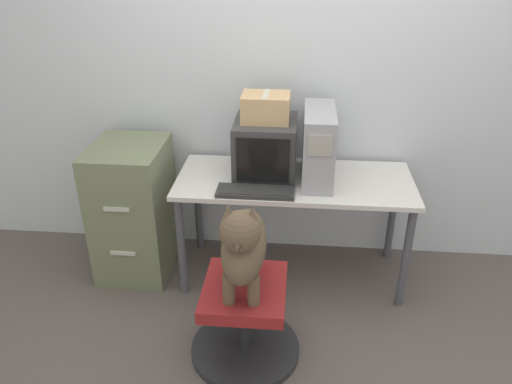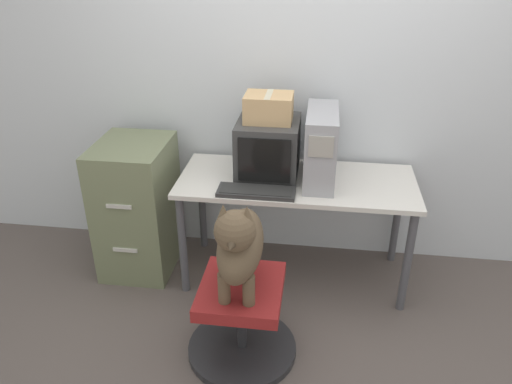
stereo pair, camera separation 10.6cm
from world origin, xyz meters
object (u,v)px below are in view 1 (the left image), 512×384
object	(u,v)px
pc_tower	(318,145)
filing_cabinet	(134,209)
cardboard_box	(266,107)
office_chair	(245,321)
dog	(243,244)
keyboard	(255,192)
crt_monitor	(265,147)

from	to	relation	value
pc_tower	filing_cabinet	bearing A→B (deg)	-178.40
filing_cabinet	cardboard_box	distance (m)	1.11
office_chair	dog	distance (m)	0.51
pc_tower	keyboard	distance (m)	0.48
crt_monitor	pc_tower	bearing A→B (deg)	-8.40
keyboard	crt_monitor	bearing A→B (deg)	83.18
pc_tower	office_chair	xyz separation A→B (m)	(-0.37, -0.77, -0.72)
filing_cabinet	keyboard	bearing A→B (deg)	-14.27
keyboard	office_chair	xyz separation A→B (m)	(-0.01, -0.52, -0.51)
crt_monitor	keyboard	distance (m)	0.33
office_chair	cardboard_box	world-z (taller)	cardboard_box
keyboard	dog	world-z (taller)	dog
cardboard_box	office_chair	bearing A→B (deg)	-92.98
dog	filing_cabinet	world-z (taller)	dog
cardboard_box	dog	bearing A→B (deg)	-92.88
crt_monitor	dog	world-z (taller)	crt_monitor
pc_tower	keyboard	bearing A→B (deg)	-145.76
dog	crt_monitor	bearing A→B (deg)	87.10
crt_monitor	keyboard	bearing A→B (deg)	-96.82
keyboard	filing_cabinet	distance (m)	0.90
office_chair	cardboard_box	bearing A→B (deg)	87.02
dog	keyboard	bearing A→B (deg)	89.18
crt_monitor	filing_cabinet	xyz separation A→B (m)	(-0.86, -0.08, -0.44)
dog	cardboard_box	world-z (taller)	cardboard_box
crt_monitor	pc_tower	size ratio (longest dim) A/B	0.83
dog	filing_cabinet	xyz separation A→B (m)	(-0.82, 0.76, -0.28)
keyboard	filing_cabinet	size ratio (longest dim) A/B	0.51
keyboard	dog	bearing A→B (deg)	-90.82
pc_tower	cardboard_box	size ratio (longest dim) A/B	1.76
crt_monitor	pc_tower	distance (m)	0.33
keyboard	filing_cabinet	world-z (taller)	filing_cabinet
office_chair	filing_cabinet	size ratio (longest dim) A/B	0.67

